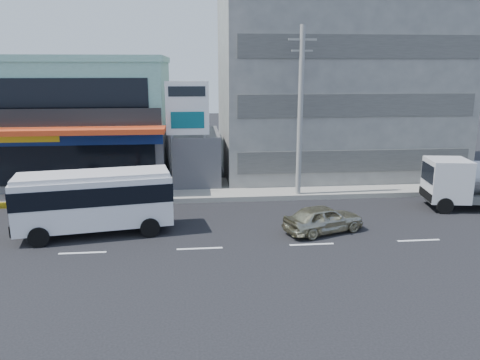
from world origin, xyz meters
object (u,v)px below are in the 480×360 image
concrete_building (332,77)px  satellite_dish (196,133)px  billboard (187,114)px  motorcycle_rider (122,202)px  sedan (323,219)px  shop_building (79,122)px  utility_pole_near (300,113)px  minibus (95,198)px

concrete_building → satellite_dish: (-10.00, -4.00, -3.42)m
billboard → satellite_dish: bearing=74.5°
satellite_dish → motorcycle_rider: bearing=-123.5°
sedan → satellite_dish: bearing=12.5°
shop_building → satellite_dish: shop_building is taller
billboard → concrete_building: bearing=28.9°
satellite_dish → utility_pole_near: bearing=-31.0°
shop_building → satellite_dish: size_ratio=8.27×
billboard → minibus: size_ratio=0.94×
minibus → concrete_building: bearing=40.4°
concrete_building → utility_pole_near: concrete_building is taller
utility_pole_near → satellite_dish: bearing=149.0°
billboard → motorcycle_rider: (-3.50, -4.25, -4.16)m
shop_building → utility_pole_near: size_ratio=1.24×
satellite_dish → sedan: (5.94, -9.47, -2.90)m
concrete_building → sedan: 15.43m
utility_pole_near → motorcycle_rider: (-10.00, -2.45, -4.38)m
concrete_building → utility_pole_near: (-4.00, -7.60, -1.85)m
motorcycle_rider → minibus: bearing=-108.1°
shop_building → concrete_building: size_ratio=0.77×
billboard → motorcycle_rider: size_ratio=2.96×
concrete_building → motorcycle_rider: concrete_building is taller
satellite_dish → minibus: size_ratio=0.20×
concrete_building → satellite_dish: concrete_building is taller
concrete_building → minibus: size_ratio=2.17×
shop_building → billboard: bearing=-32.3°
concrete_building → motorcycle_rider: 18.32m
sedan → utility_pole_near: bearing=-20.3°
billboard → minibus: billboard is taller
billboard → shop_building: bearing=147.7°
billboard → sedan: billboard is taller
utility_pole_near → concrete_building: bearing=62.2°
shop_building → minibus: size_ratio=1.68×
concrete_building → minibus: 20.16m
concrete_building → utility_pole_near: bearing=-117.8°
shop_building → billboard: (7.50, -4.75, 0.93)m
satellite_dish → motorcycle_rider: satellite_dish is taller
shop_building → utility_pole_near: 15.50m
shop_building → concrete_building: bearing=3.4°
shop_building → satellite_dish: (8.00, -2.95, -0.42)m
concrete_building → sedan: size_ratio=4.06×
billboard → utility_pole_near: (6.50, -1.80, 0.22)m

